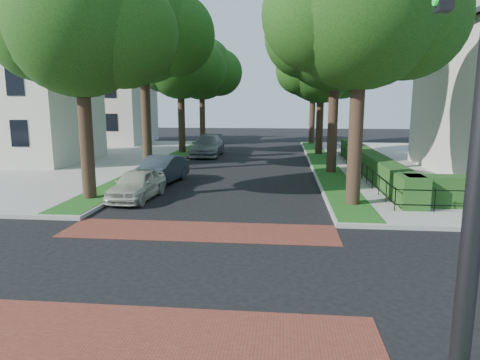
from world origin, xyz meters
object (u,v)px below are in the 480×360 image
object	(u,v)px
parked_car_front	(137,184)
parked_car_middle	(161,170)
parked_car_rear	(207,146)
traffic_signal	(464,59)

from	to	relation	value
parked_car_front	parked_car_middle	world-z (taller)	parked_car_middle
parked_car_rear	parked_car_front	bearing A→B (deg)	-92.28
traffic_signal	parked_car_rear	bearing A→B (deg)	106.50
traffic_signal	parked_car_rear	size ratio (longest dim) A/B	1.46
parked_car_front	traffic_signal	bearing A→B (deg)	-51.18
parked_car_middle	parked_car_rear	distance (m)	11.88
traffic_signal	parked_car_front	world-z (taller)	traffic_signal
parked_car_middle	parked_car_rear	bearing A→B (deg)	97.16
parked_car_front	parked_car_middle	bearing A→B (deg)	93.49
traffic_signal	parked_car_middle	size ratio (longest dim) A/B	1.85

